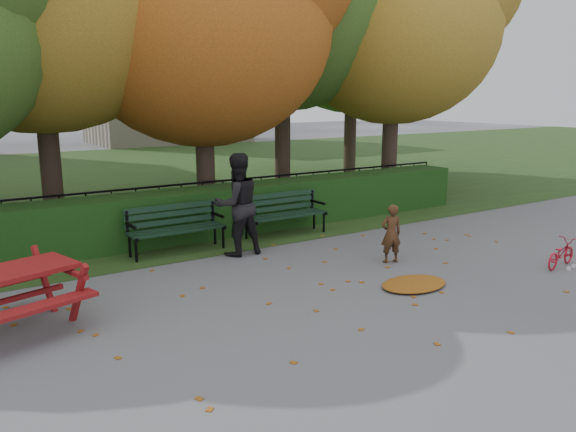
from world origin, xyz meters
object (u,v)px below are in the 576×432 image
tree_e (409,13)px  bench_right (283,211)px  tree_g (365,22)px  child (391,234)px  tree_c (219,7)px  adult (237,205)px  bicycle (561,253)px  bench_left (175,225)px

tree_e → bench_right: tree_e is taller
tree_e → tree_g: bearing=65.6°
bench_right → child: (0.50, -2.71, 0.00)m
tree_c → bench_right: 4.87m
adult → bicycle: 5.69m
tree_g → tree_e: bearing=-114.4°
child → adult: adult is taller
tree_c → bicycle: (3.02, -6.76, -4.58)m
bench_left → child: bearing=-43.1°
adult → bench_left: bearing=-40.9°
bench_left → bicycle: bearing=-41.2°
tree_g → bench_right: bearing=-140.0°
tree_e → bench_left: bearing=-165.2°
child → tree_c: bearing=-62.2°
tree_e → tree_c: bearing=178.1°
bench_left → adult: bearing=-42.0°
tree_c → bench_left: 5.31m
tree_e → bicycle: 8.59m
tree_e → tree_g: 4.39m
bicycle → tree_e: bearing=-30.7°
tree_g → child: (-6.73, -8.77, -4.85)m
tree_g → bicycle: (-4.48, -10.56, -5.13)m
tree_e → bench_right: (-5.42, -2.07, -4.56)m
tree_e → bench_right: 7.38m
tree_g → bench_right: (-7.23, -6.06, -4.85)m
tree_c → bench_right: (0.27, -2.26, -4.30)m
adult → bicycle: adult is taller
adult → tree_g: bearing=-140.7°
tree_c → tree_e: 5.70m
bench_right → child: child is taller
child → bicycle: child is taller
child → adult: bearing=-24.5°
tree_e → tree_g: tree_g is taller
tree_g → adult: 11.97m
tree_c → bench_right: bearing=-83.3°
child → adult: (-2.01, 1.91, 0.42)m
child → bicycle: bearing=160.5°
bench_right → bicycle: bench_right is taller
tree_e → adult: 8.57m
bench_left → child: 3.97m
tree_g → adult: tree_g is taller
bench_right → tree_g: bearing=40.0°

